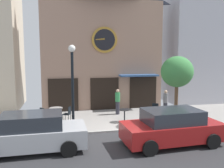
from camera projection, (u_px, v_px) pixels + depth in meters
name	position (u px, v px, depth m)	size (l,w,h in m)	color
ground_plane	(128.00, 135.00, 11.69)	(25.04, 11.26, 0.13)	gray
clock_building	(102.00, 35.00, 17.58)	(8.68, 3.59, 10.38)	#9E7A66
neighbor_building_right	(194.00, 30.00, 20.43)	(5.39, 4.75, 12.15)	#B2B2BC
street_lamp	(73.00, 88.00, 12.02)	(0.36, 0.36, 4.40)	black
street_tree	(177.00, 72.00, 13.14)	(1.82, 1.63, 3.84)	brown
cafe_table_leftmost	(56.00, 111.00, 14.16)	(0.80, 0.80, 0.76)	black
cafe_table_near_door	(125.00, 114.00, 13.84)	(0.63, 0.63, 0.74)	black
cafe_table_rightmost	(152.00, 112.00, 14.02)	(0.67, 0.67, 0.77)	black
cafe_chair_left_end	(155.00, 109.00, 14.74)	(0.53, 0.53, 0.90)	black
cafe_chair_right_end	(44.00, 114.00, 13.61)	(0.56, 0.56, 0.90)	black
cafe_chair_outer	(148.00, 115.00, 13.30)	(0.52, 0.52, 0.90)	black
cafe_chair_mid_row	(68.00, 113.00, 13.86)	(0.53, 0.53, 0.90)	black
cafe_chair_facing_wall	(161.00, 115.00, 13.25)	(0.50, 0.50, 0.90)	black
pedestrian_green	(118.00, 101.00, 15.62)	(0.42, 0.42, 1.67)	#2D2D38
pedestrian_grey	(165.00, 102.00, 15.24)	(0.45, 0.45, 1.67)	#2D2D38
parked_car_silver	(32.00, 133.00, 9.57)	(4.31, 2.05, 1.55)	#B7BABF
parked_car_red	(172.00, 127.00, 10.31)	(4.38, 2.19, 1.55)	maroon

